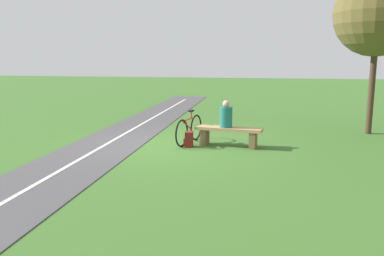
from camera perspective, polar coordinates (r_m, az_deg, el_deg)
The scene contains 8 objects.
ground_plane at distance 10.55m, azimuth -3.38°, elevation -2.58°, with size 80.00×80.00×0.00m, color #3D6B28.
paved_path at distance 7.66m, azimuth -22.96°, elevation -8.23°, with size 2.03×36.00×0.02m, color #4C494C.
path_centre_line at distance 7.66m, azimuth -22.97°, elevation -8.16°, with size 0.10×32.00×0.00m, color silver.
bench at distance 10.40m, azimuth 5.43°, elevation -0.78°, with size 1.84×0.67×0.52m.
person_seated at distance 10.34m, azimuth 5.06°, elevation 1.80°, with size 0.38×0.38×0.73m.
bicycle at distance 10.72m, azimuth -0.42°, elevation -0.22°, with size 0.40×1.68×0.92m.
backpack at distance 10.31m, azimuth -0.48°, elevation -1.69°, with size 0.28×0.34×0.42m.
tree_by_path at distance 13.28m, azimuth 25.84°, elevation 15.07°, with size 2.61×2.61×5.00m.
Camera 1 is at (-2.78, 9.90, 2.31)m, focal length 35.95 mm.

